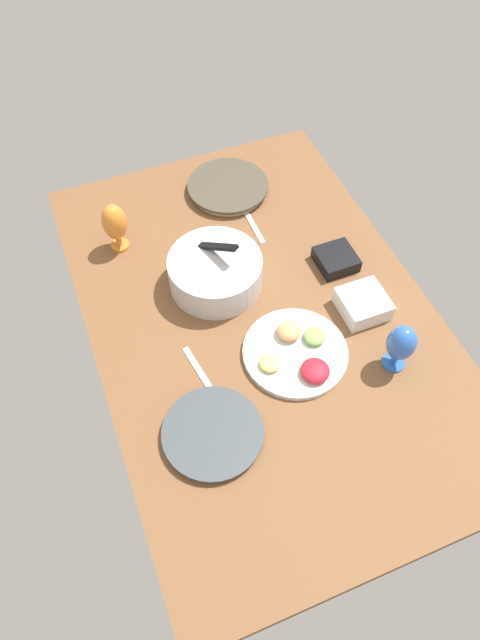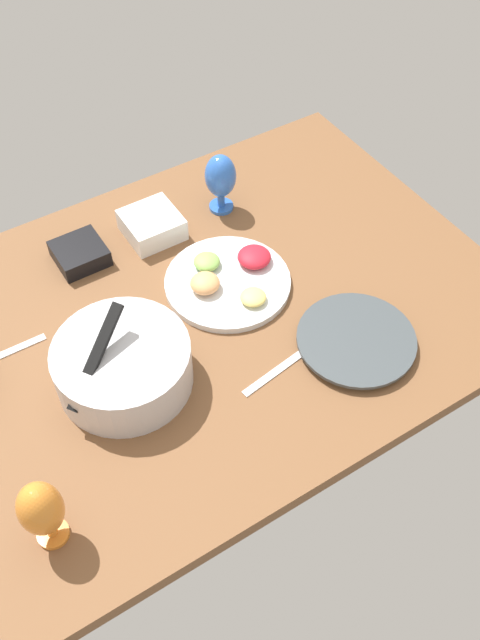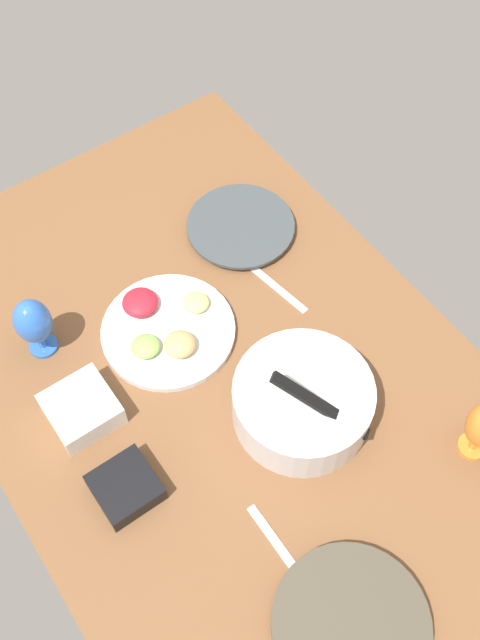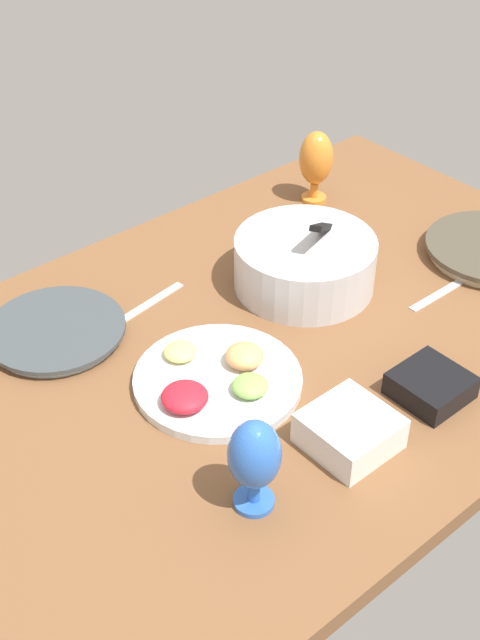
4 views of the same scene
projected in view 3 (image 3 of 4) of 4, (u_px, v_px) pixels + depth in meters
ground_plane at (224, 381)px, 164.81cm from camera, size 160.00×104.00×4.00cm
dinner_plate_left at (241, 227)px, 184.73cm from camera, size 27.60×27.60×2.43cm
dinner_plate_right at (351, 625)px, 133.65cm from camera, size 29.70×29.70×3.17cm
mixing_bowl at (302, 401)px, 153.23cm from camera, size 29.90×29.90×18.63cm
fruit_platter at (166, 329)px, 168.08cm from camera, size 31.29×31.29×5.59cm
hurricane_glass_blue at (33, 323)px, 158.54cm from camera, size 8.38×8.38×17.23cm
square_bowl_black at (125, 487)px, 146.80cm from camera, size 12.37×12.37×4.58cm
square_bowl_white at (82, 408)px, 155.14cm from camera, size 14.00×14.00×6.22cm
fork_by_left_plate at (279, 289)px, 175.65cm from camera, size 18.07×4.46×0.60cm
fork_by_right_plate at (277, 543)px, 142.97cm from camera, size 18.01×1.94×0.60cm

